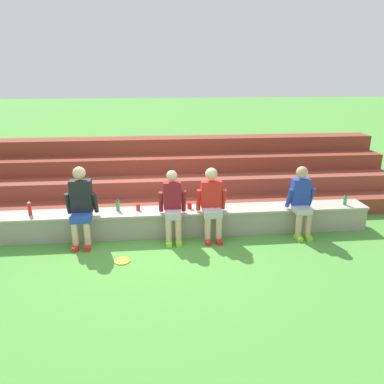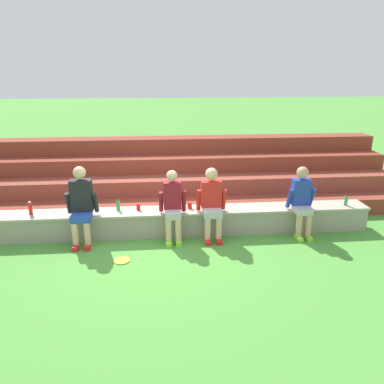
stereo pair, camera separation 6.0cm
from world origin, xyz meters
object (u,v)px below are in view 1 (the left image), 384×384
at_px(person_far_left, 81,204).
at_px(person_left_of_center, 173,205).
at_px(person_right_of_center, 302,200).
at_px(water_bottle_mid_right, 30,209).
at_px(plastic_cup_left_end, 190,206).
at_px(plastic_cup_middle, 138,207).
at_px(person_center, 212,202).
at_px(water_bottle_near_left, 345,200).
at_px(frisbee, 122,261).
at_px(water_bottle_mid_left, 118,206).

bearing_deg(person_far_left, person_left_of_center, -0.61).
height_order(person_right_of_center, water_bottle_mid_right, person_right_of_center).
bearing_deg(plastic_cup_left_end, plastic_cup_middle, 179.97).
distance_m(person_left_of_center, person_right_of_center, 2.41).
distance_m(person_center, water_bottle_mid_right, 3.32).
relative_size(water_bottle_near_left, frisbee, 0.82).
height_order(water_bottle_mid_left, water_bottle_near_left, water_bottle_mid_left).
bearing_deg(water_bottle_near_left, frisbee, -166.99).
relative_size(person_left_of_center, person_right_of_center, 0.99).
height_order(person_far_left, person_center, person_far_left).
distance_m(person_left_of_center, frisbee, 1.35).
bearing_deg(person_center, plastic_cup_left_end, 142.16).
xyz_separation_m(water_bottle_mid_left, water_bottle_near_left, (4.42, -0.11, -0.00)).
distance_m(person_center, person_right_of_center, 1.69).
bearing_deg(water_bottle_near_left, plastic_cup_middle, 178.51).
distance_m(person_center, water_bottle_near_left, 2.70).
xyz_separation_m(person_left_of_center, person_right_of_center, (2.41, -0.01, 0.02)).
xyz_separation_m(person_left_of_center, water_bottle_mid_left, (-1.02, 0.33, -0.10)).
xyz_separation_m(water_bottle_mid_left, water_bottle_mid_right, (-1.58, -0.07, 0.02)).
bearing_deg(person_left_of_center, frisbee, -138.83).
xyz_separation_m(person_right_of_center, water_bottle_mid_right, (-5.01, 0.27, -0.10)).
distance_m(person_right_of_center, plastic_cup_left_end, 2.11).
height_order(person_far_left, person_right_of_center, person_far_left).
bearing_deg(plastic_cup_middle, frisbee, -102.56).
bearing_deg(person_right_of_center, plastic_cup_middle, 173.79).
bearing_deg(water_bottle_mid_left, person_center, -9.95).
xyz_separation_m(person_far_left, water_bottle_mid_right, (-0.97, 0.25, -0.15)).
bearing_deg(plastic_cup_left_end, person_center, -37.84).
xyz_separation_m(plastic_cup_middle, frisbee, (-0.24, -1.10, -0.53)).
xyz_separation_m(water_bottle_mid_right, plastic_cup_left_end, (2.93, 0.06, -0.06)).
bearing_deg(water_bottle_mid_right, person_right_of_center, -3.13).
bearing_deg(person_left_of_center, water_bottle_mid_right, 174.16).
distance_m(person_center, water_bottle_mid_left, 1.77).
bearing_deg(water_bottle_mid_left, person_far_left, -152.61).
bearing_deg(person_center, water_bottle_near_left, 4.09).
xyz_separation_m(person_left_of_center, plastic_cup_middle, (-0.64, 0.32, -0.14)).
relative_size(person_right_of_center, water_bottle_mid_right, 5.19).
bearing_deg(plastic_cup_left_end, person_right_of_center, -9.08).
distance_m(person_left_of_center, water_bottle_mid_left, 1.07).
bearing_deg(plastic_cup_left_end, water_bottle_near_left, -1.95).
distance_m(water_bottle_mid_right, frisbee, 2.09).
relative_size(water_bottle_near_left, water_bottle_mid_right, 0.85).
relative_size(water_bottle_near_left, plastic_cup_middle, 1.75).
bearing_deg(plastic_cup_middle, water_bottle_near_left, -1.49).
height_order(plastic_cup_middle, frisbee, plastic_cup_middle).
height_order(person_center, water_bottle_mid_right, person_center).
distance_m(person_left_of_center, person_center, 0.72).
xyz_separation_m(person_far_left, person_left_of_center, (1.62, -0.02, -0.07)).
relative_size(plastic_cup_left_end, plastic_cup_middle, 0.94).
xyz_separation_m(person_left_of_center, person_center, (0.72, 0.03, 0.03)).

